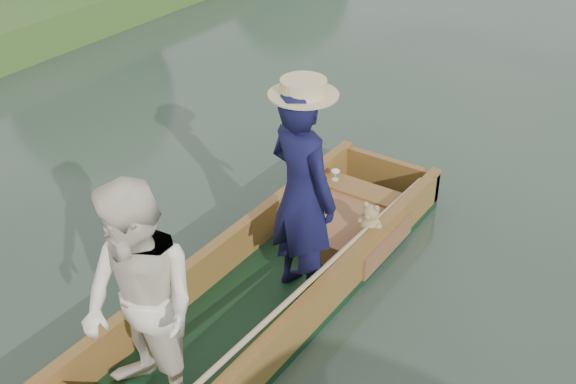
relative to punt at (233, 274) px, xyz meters
The scene contains 2 objects.
ground 0.72m from the punt, 106.15° to the left, with size 120.00×120.00×0.00m, color #283D30.
punt is the anchor object (origin of this frame).
Camera 1 is at (2.76, -3.49, 3.98)m, focal length 45.00 mm.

